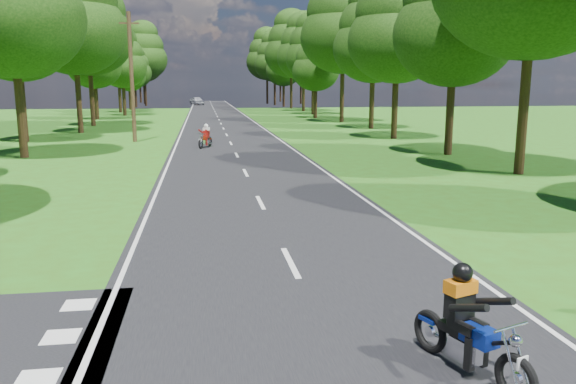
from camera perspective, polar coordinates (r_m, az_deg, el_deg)
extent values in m
plane|color=#305A14|center=(9.69, 2.10, -10.90)|extent=(160.00, 160.00, 0.00)
cube|color=black|center=(58.98, -7.02, 7.29)|extent=(7.00, 140.00, 0.02)
cube|color=silver|center=(11.54, 0.25, -7.15)|extent=(0.12, 2.00, 0.01)
cube|color=silver|center=(17.30, -2.82, -1.06)|extent=(0.12, 2.00, 0.01)
cube|color=silver|center=(23.18, -4.33, 1.97)|extent=(0.12, 2.00, 0.01)
cube|color=silver|center=(29.11, -5.24, 3.77)|extent=(0.12, 2.00, 0.01)
cube|color=silver|center=(35.07, -5.83, 4.96)|extent=(0.12, 2.00, 0.01)
cube|color=silver|center=(41.03, -6.26, 5.80)|extent=(0.12, 2.00, 0.01)
cube|color=silver|center=(47.01, -6.58, 6.43)|extent=(0.12, 2.00, 0.01)
cube|color=silver|center=(52.99, -6.83, 6.92)|extent=(0.12, 2.00, 0.01)
cube|color=silver|center=(58.97, -7.02, 7.31)|extent=(0.12, 2.00, 0.01)
cube|color=silver|center=(64.96, -7.18, 7.62)|extent=(0.12, 2.00, 0.01)
cube|color=silver|center=(70.95, -7.32, 7.89)|extent=(0.12, 2.00, 0.01)
cube|color=silver|center=(76.94, -7.43, 8.11)|extent=(0.12, 2.00, 0.01)
cube|color=silver|center=(82.94, -7.53, 8.30)|extent=(0.12, 2.00, 0.01)
cube|color=silver|center=(88.93, -7.61, 8.46)|extent=(0.12, 2.00, 0.01)
cube|color=silver|center=(94.92, -7.69, 8.61)|extent=(0.12, 2.00, 0.01)
cube|color=silver|center=(100.92, -7.75, 8.73)|extent=(0.12, 2.00, 0.01)
cube|color=silver|center=(106.92, -7.81, 8.84)|extent=(0.12, 2.00, 0.01)
cube|color=silver|center=(112.91, -7.86, 8.94)|extent=(0.12, 2.00, 0.01)
cube|color=silver|center=(118.91, -7.91, 9.03)|extent=(0.12, 2.00, 0.01)
cube|color=silver|center=(124.90, -7.95, 9.12)|extent=(0.12, 2.00, 0.01)
cube|color=silver|center=(58.97, -10.25, 7.22)|extent=(0.10, 140.00, 0.01)
cube|color=silver|center=(59.16, -3.80, 7.37)|extent=(0.10, 140.00, 0.01)
cube|color=silver|center=(7.91, -24.12, -16.95)|extent=(0.50, 0.50, 0.01)
cube|color=silver|center=(8.96, -22.06, -13.45)|extent=(0.50, 0.50, 0.01)
cube|color=silver|center=(10.04, -20.49, -10.68)|extent=(0.50, 0.50, 0.01)
cylinder|color=black|center=(30.95, -25.48, 6.78)|extent=(0.40, 0.40, 3.91)
ellipsoid|color=black|center=(31.07, -26.23, 15.66)|extent=(6.85, 6.85, 5.82)
cylinder|color=black|center=(39.69, -25.30, 7.38)|extent=(0.40, 0.40, 3.79)
ellipsoid|color=black|center=(39.76, -25.86, 14.10)|extent=(6.64, 6.64, 5.64)
ellipsoid|color=black|center=(39.94, -26.08, 16.73)|extent=(5.69, 5.69, 4.84)
cylinder|color=black|center=(45.39, -20.45, 8.37)|extent=(0.40, 0.40, 4.32)
ellipsoid|color=black|center=(45.53, -20.91, 15.06)|extent=(7.56, 7.56, 6.42)
ellipsoid|color=black|center=(45.76, -21.10, 17.68)|extent=(6.48, 6.48, 5.51)
cylinder|color=black|center=(52.83, -19.29, 8.75)|extent=(0.40, 0.40, 4.40)
ellipsoid|color=black|center=(52.96, -19.66, 14.61)|extent=(7.71, 7.71, 6.55)
ellipsoid|color=black|center=(53.17, -19.82, 16.91)|extent=(6.60, 6.60, 5.61)
cylinder|color=black|center=(62.61, -18.88, 8.46)|extent=(0.40, 0.40, 3.20)
ellipsoid|color=black|center=(62.61, -19.10, 12.06)|extent=(5.60, 5.60, 4.76)
ellipsoid|color=black|center=(62.68, -19.19, 13.48)|extent=(4.80, 4.80, 4.08)
ellipsoid|color=black|center=(62.78, -19.28, 14.90)|extent=(3.60, 3.60, 3.06)
cylinder|color=black|center=(69.62, -16.29, 8.80)|extent=(0.40, 0.40, 3.22)
ellipsoid|color=black|center=(69.62, -16.47, 12.05)|extent=(5.64, 5.64, 4.79)
ellipsoid|color=black|center=(69.68, -16.54, 13.34)|extent=(4.83, 4.83, 4.11)
ellipsoid|color=black|center=(69.78, -16.61, 14.63)|extent=(3.62, 3.62, 3.08)
cylinder|color=black|center=(77.51, -16.70, 9.08)|extent=(0.40, 0.40, 3.61)
ellipsoid|color=black|center=(77.53, -16.88, 12.36)|extent=(6.31, 6.31, 5.37)
ellipsoid|color=black|center=(77.61, -16.96, 13.66)|extent=(5.41, 5.41, 4.60)
ellipsoid|color=black|center=(77.73, -17.03, 14.95)|extent=(4.06, 4.06, 3.45)
cylinder|color=black|center=(85.23, -15.72, 8.94)|extent=(0.40, 0.40, 2.67)
ellipsoid|color=black|center=(85.21, -15.84, 11.14)|extent=(4.67, 4.67, 3.97)
ellipsoid|color=black|center=(85.23, -15.89, 12.02)|extent=(4.00, 4.00, 3.40)
ellipsoid|color=black|center=(85.28, -15.93, 12.89)|extent=(3.00, 3.00, 2.55)
cylinder|color=black|center=(94.35, -15.21, 9.24)|extent=(0.40, 0.40, 3.09)
ellipsoid|color=black|center=(94.34, -15.32, 11.54)|extent=(5.40, 5.40, 4.59)
ellipsoid|color=black|center=(94.38, -15.37, 12.45)|extent=(4.63, 4.63, 3.93)
ellipsoid|color=black|center=(94.45, -15.42, 13.37)|extent=(3.47, 3.47, 2.95)
cylinder|color=black|center=(100.72, -14.27, 9.76)|extent=(0.40, 0.40, 4.48)
ellipsoid|color=black|center=(100.79, -14.42, 12.89)|extent=(7.84, 7.84, 6.66)
ellipsoid|color=black|center=(100.91, -14.48, 14.13)|extent=(6.72, 6.72, 5.71)
ellipsoid|color=black|center=(101.07, -14.54, 15.36)|extent=(5.04, 5.04, 4.28)
cylinder|color=black|center=(109.76, -14.37, 9.72)|extent=(0.40, 0.40, 4.09)
ellipsoid|color=black|center=(109.80, -14.50, 12.34)|extent=(7.16, 7.16, 6.09)
ellipsoid|color=black|center=(109.88, -14.55, 13.38)|extent=(6.14, 6.14, 5.22)
ellipsoid|color=black|center=(110.00, -14.60, 14.42)|extent=(4.61, 4.61, 3.92)
cylinder|color=black|center=(24.64, 22.75, 6.97)|extent=(0.40, 0.40, 4.56)
cylinder|color=black|center=(30.34, 16.09, 6.95)|extent=(0.40, 0.40, 3.49)
ellipsoid|color=black|center=(30.39, 16.52, 15.06)|extent=(6.12, 6.12, 5.20)
cylinder|color=black|center=(38.63, 10.78, 8.08)|extent=(0.40, 0.40, 3.69)
ellipsoid|color=black|center=(38.69, 11.02, 14.81)|extent=(6.46, 6.46, 5.49)
ellipsoid|color=black|center=(38.86, 11.12, 17.46)|extent=(5.54, 5.54, 4.71)
cylinder|color=black|center=(47.37, 8.50, 8.66)|extent=(0.40, 0.40, 3.74)
ellipsoid|color=black|center=(47.42, 8.66, 14.23)|extent=(6.55, 6.55, 5.57)
ellipsoid|color=black|center=(47.57, 8.72, 16.42)|extent=(5.62, 5.62, 4.77)
ellipsoid|color=black|center=(47.78, 8.79, 18.60)|extent=(4.21, 4.21, 3.58)
cylinder|color=black|center=(55.23, 5.50, 9.49)|extent=(0.40, 0.40, 4.64)
ellipsoid|color=black|center=(55.39, 5.61, 15.41)|extent=(8.12, 8.12, 6.91)
ellipsoid|color=black|center=(55.62, 5.66, 17.73)|extent=(6.96, 6.96, 5.92)
cylinder|color=black|center=(62.02, 2.80, 8.87)|extent=(0.40, 0.40, 2.91)
ellipsoid|color=black|center=(62.00, 2.83, 12.18)|extent=(5.09, 5.09, 4.33)
ellipsoid|color=black|center=(62.05, 2.84, 13.48)|extent=(4.36, 4.36, 3.71)
ellipsoid|color=black|center=(62.13, 2.85, 14.79)|extent=(3.27, 3.27, 2.78)
cylinder|color=black|center=(69.57, 2.57, 9.48)|extent=(0.40, 0.40, 3.88)
ellipsoid|color=black|center=(69.62, 2.60, 13.41)|extent=(6.78, 6.78, 5.77)
ellipsoid|color=black|center=(69.73, 2.61, 14.96)|extent=(5.81, 5.81, 4.94)
ellipsoid|color=black|center=(69.90, 2.63, 16.51)|extent=(4.36, 4.36, 3.71)
cylinder|color=black|center=(77.96, 1.59, 9.75)|extent=(0.40, 0.40, 4.18)
ellipsoid|color=black|center=(78.03, 1.61, 13.53)|extent=(7.31, 7.31, 6.21)
ellipsoid|color=black|center=(78.15, 1.61, 15.02)|extent=(6.27, 6.27, 5.33)
ellipsoid|color=black|center=(78.32, 1.62, 16.50)|extent=(4.70, 4.70, 4.00)
cylinder|color=black|center=(86.74, 0.33, 10.01)|extent=(0.40, 0.40, 4.63)
ellipsoid|color=black|center=(86.84, 0.33, 13.78)|extent=(8.11, 8.11, 6.89)
ellipsoid|color=black|center=(86.99, 0.33, 15.26)|extent=(6.95, 6.95, 5.91)
ellipsoid|color=black|center=(87.19, 0.34, 16.74)|extent=(5.21, 5.21, 4.43)
cylinder|color=black|center=(93.94, -0.44, 9.69)|extent=(0.40, 0.40, 3.36)
ellipsoid|color=black|center=(93.94, -0.45, 12.21)|extent=(5.88, 5.88, 5.00)
ellipsoid|color=black|center=(94.00, -0.45, 13.21)|extent=(5.04, 5.04, 4.29)
ellipsoid|color=black|center=(94.08, -0.45, 14.21)|extent=(3.78, 3.78, 3.21)
cylinder|color=black|center=(101.02, -1.35, 9.97)|extent=(0.40, 0.40, 4.09)
ellipsoid|color=black|center=(101.06, -1.36, 12.83)|extent=(7.15, 7.15, 6.08)
ellipsoid|color=black|center=(101.15, -1.37, 13.95)|extent=(6.13, 6.13, 5.21)
ellipsoid|color=black|center=(101.28, -1.37, 15.08)|extent=(4.60, 4.60, 3.91)
cylinder|color=black|center=(108.66, -2.12, 10.13)|extent=(0.40, 0.40, 4.48)
ellipsoid|color=black|center=(108.73, -2.14, 13.04)|extent=(7.84, 7.84, 6.66)
ellipsoid|color=black|center=(108.84, -2.15, 14.19)|extent=(6.72, 6.72, 5.71)
ellipsoid|color=black|center=(108.99, -2.16, 15.34)|extent=(5.04, 5.04, 4.28)
cylinder|color=black|center=(119.49, -14.75, 9.70)|extent=(0.40, 0.40, 3.84)
ellipsoid|color=black|center=(119.52, -14.87, 11.97)|extent=(6.72, 6.72, 5.71)
ellipsoid|color=black|center=(119.58, -14.91, 12.86)|extent=(5.76, 5.76, 4.90)
ellipsoid|color=black|center=(119.67, -14.95, 13.76)|extent=(4.32, 4.32, 3.67)
cylinder|color=black|center=(122.00, -0.77, 10.14)|extent=(0.40, 0.40, 4.16)
ellipsoid|color=black|center=(122.04, -0.78, 12.55)|extent=(7.28, 7.28, 6.19)
ellipsoid|color=black|center=(122.12, -0.78, 13.50)|extent=(6.24, 6.24, 5.30)
ellipsoid|color=black|center=(122.23, -0.79, 14.45)|extent=(4.68, 4.68, 3.98)
cylinder|color=black|center=(104.84, -16.70, 9.40)|extent=(0.40, 0.40, 3.52)
ellipsoid|color=black|center=(104.85, -16.83, 11.77)|extent=(6.16, 6.16, 5.24)
ellipsoid|color=black|center=(104.91, -16.88, 12.71)|extent=(5.28, 5.28, 4.49)
ellipsoid|color=black|center=(104.99, -16.94, 13.64)|extent=(3.96, 3.96, 3.37)
cylinder|color=black|center=(108.47, 1.32, 10.14)|extent=(0.40, 0.40, 4.48)
ellipsoid|color=black|center=(108.55, 1.33, 13.05)|extent=(7.84, 7.84, 6.66)
ellipsoid|color=black|center=(108.65, 1.34, 14.20)|extent=(6.72, 6.72, 5.71)
ellipsoid|color=black|center=(108.80, 1.34, 15.35)|extent=(5.04, 5.04, 4.28)
cylinder|color=#382616|center=(37.09, -15.59, 11.10)|extent=(0.26, 0.26, 8.00)
cube|color=#382616|center=(37.28, -15.86, 16.17)|extent=(1.20, 0.10, 0.10)
imported|color=silver|center=(102.93, -9.25, 9.13)|extent=(2.99, 4.61, 1.46)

